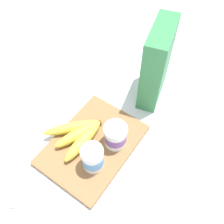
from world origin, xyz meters
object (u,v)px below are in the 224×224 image
object	(u,v)px
yogurt_cup_back	(93,158)
spoon	(23,204)
yogurt_cup_front	(116,136)
cereal_box	(157,64)
cutting_board	(93,145)
banana_bunch	(78,134)

from	to	relation	value
yogurt_cup_back	spoon	xyz separation A→B (m)	(0.21, -0.10, -0.06)
yogurt_cup_front	yogurt_cup_back	distance (m)	0.10
spoon	cereal_box	bearing A→B (deg)	170.94
cutting_board	yogurt_cup_front	xyz separation A→B (m)	(-0.05, 0.06, 0.05)
spoon	banana_bunch	bearing A→B (deg)	-179.40
cereal_box	banana_bunch	bearing A→B (deg)	148.78
banana_bunch	cutting_board	bearing A→B (deg)	98.35
banana_bunch	cereal_box	bearing A→B (deg)	163.58
yogurt_cup_back	cutting_board	bearing A→B (deg)	-140.09
cutting_board	cereal_box	bearing A→B (deg)	172.47
yogurt_cup_back	banana_bunch	xyz separation A→B (m)	(-0.05, -0.10, -0.03)
cereal_box	spoon	xyz separation A→B (m)	(0.58, -0.09, -0.14)
cereal_box	spoon	bearing A→B (deg)	156.14
yogurt_cup_front	spoon	size ratio (longest dim) A/B	0.76
cereal_box	yogurt_cup_back	distance (m)	0.38
cutting_board	spoon	size ratio (longest dim) A/B	2.91
cutting_board	yogurt_cup_back	bearing A→B (deg)	39.91
cereal_box	yogurt_cup_back	size ratio (longest dim) A/B	3.12
cutting_board	yogurt_cup_front	bearing A→B (deg)	128.39
spoon	yogurt_cup_front	bearing A→B (deg)	160.68
cutting_board	yogurt_cup_back	world-z (taller)	yogurt_cup_back
cutting_board	cereal_box	world-z (taller)	cereal_box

